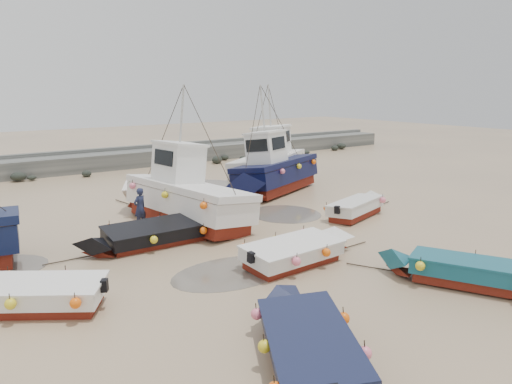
% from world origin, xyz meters
% --- Properties ---
extents(ground, '(120.00, 120.00, 0.00)m').
position_xyz_m(ground, '(0.00, 0.00, 0.00)').
color(ground, tan).
rests_on(ground, ground).
extents(seawall, '(60.00, 4.92, 1.50)m').
position_xyz_m(seawall, '(0.05, 21.99, 0.63)').
color(seawall, slate).
rests_on(seawall, ground).
extents(puddle_a, '(4.35, 4.35, 0.01)m').
position_xyz_m(puddle_a, '(-2.68, -1.29, 0.00)').
color(puddle_a, '#5B534A').
rests_on(puddle_a, ground).
extents(puddle_b, '(3.42, 3.42, 0.01)m').
position_xyz_m(puddle_b, '(3.74, 3.74, 0.00)').
color(puddle_b, '#5B534A').
rests_on(puddle_b, ground).
extents(puddle_d, '(6.73, 6.73, 0.01)m').
position_xyz_m(puddle_d, '(3.46, 10.50, 0.00)').
color(puddle_d, '#5B534A').
rests_on(puddle_d, ground).
extents(dinghy_0, '(5.91, 4.37, 1.43)m').
position_xyz_m(dinghy_0, '(-9.19, -0.11, 0.54)').
color(dinghy_0, maroon).
rests_on(dinghy_0, ground).
extents(dinghy_1, '(3.97, 5.97, 1.43)m').
position_xyz_m(dinghy_1, '(-4.20, -6.83, 0.54)').
color(dinghy_1, maroon).
rests_on(dinghy_1, ground).
extents(dinghy_2, '(3.43, 5.65, 1.43)m').
position_xyz_m(dinghy_2, '(2.64, -6.32, 0.55)').
color(dinghy_2, maroon).
rests_on(dinghy_2, ground).
extents(dinghy_3, '(5.66, 2.49, 1.43)m').
position_xyz_m(dinghy_3, '(6.42, 1.35, 0.55)').
color(dinghy_3, maroon).
rests_on(dinghy_3, ground).
extents(dinghy_4, '(6.46, 2.15, 1.43)m').
position_xyz_m(dinghy_4, '(-3.78, 3.02, 0.54)').
color(dinghy_4, maroon).
rests_on(dinghy_4, ground).
extents(dinghy_5, '(5.95, 2.27, 1.43)m').
position_xyz_m(dinghy_5, '(-0.22, -1.92, 0.55)').
color(dinghy_5, maroon).
rests_on(dinghy_5, ground).
extents(cabin_boat_1, '(3.44, 10.13, 6.22)m').
position_xyz_m(cabin_boat_1, '(-1.16, 5.46, 1.34)').
color(cabin_boat_1, maroon).
rests_on(cabin_boat_1, ground).
extents(cabin_boat_2, '(9.30, 5.12, 6.22)m').
position_xyz_m(cabin_boat_2, '(6.13, 7.78, 1.36)').
color(cabin_boat_2, maroon).
rests_on(cabin_boat_2, ground).
extents(cabin_boat_3, '(9.00, 6.49, 6.22)m').
position_xyz_m(cabin_boat_3, '(8.10, 10.29, 1.35)').
color(cabin_boat_3, maroon).
rests_on(cabin_boat_3, ground).
extents(person, '(0.75, 0.62, 1.76)m').
position_xyz_m(person, '(-2.91, 5.74, 0.00)').
color(person, '#1C213B').
rests_on(person, ground).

